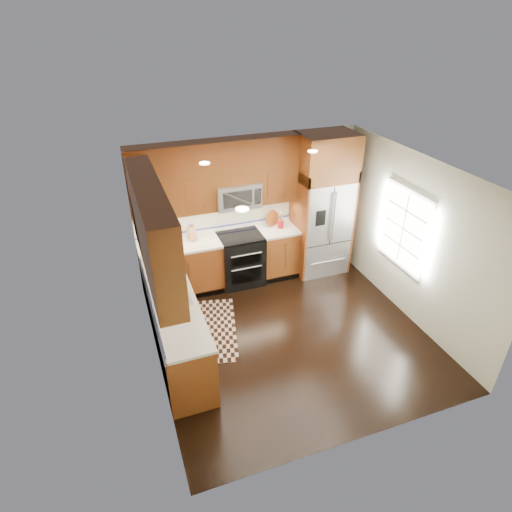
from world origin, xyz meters
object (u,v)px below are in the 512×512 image
object	(u,v)px
rug	(206,330)
knife_block	(192,233)
refrigerator	(322,205)
utensil_crock	(281,222)
range	(241,259)

from	to	relation	value
rug	knife_block	bearing A→B (deg)	97.45
rug	knife_block	world-z (taller)	knife_block
refrigerator	utensil_crock	xyz separation A→B (m)	(-0.76, 0.10, -0.26)
refrigerator	utensil_crock	size ratio (longest dim) A/B	8.61
range	knife_block	world-z (taller)	knife_block
knife_block	rug	bearing A→B (deg)	-95.71
refrigerator	rug	xyz separation A→B (m)	(-2.50, -1.10, -1.30)
utensil_crock	refrigerator	bearing A→B (deg)	-7.30
knife_block	utensil_crock	bearing A→B (deg)	-3.06
rug	range	bearing A→B (deg)	63.42
rug	utensil_crock	distance (m)	2.35
knife_block	utensil_crock	size ratio (longest dim) A/B	0.99
range	utensil_crock	distance (m)	0.98
range	knife_block	xyz separation A→B (m)	(-0.82, 0.15, 0.59)
refrigerator	knife_block	size ratio (longest dim) A/B	8.74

